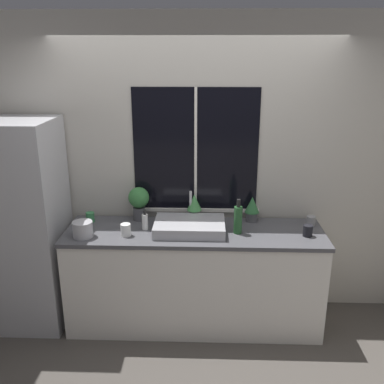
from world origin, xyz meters
name	(u,v)px	position (x,y,z in m)	size (l,w,h in m)	color
ground_plane	(193,342)	(0.00, 0.00, 0.00)	(14.00, 14.00, 0.00)	#4C4742
wall_back	(196,169)	(0.00, 0.69, 1.35)	(8.00, 0.09, 2.70)	#BCB7AD
wall_left	(9,148)	(-2.09, 1.50, 1.35)	(0.06, 7.00, 2.70)	#BCB7AD
counter	(194,277)	(0.00, 0.31, 0.45)	(2.22, 0.64, 0.91)	white
refrigerator	(24,226)	(-1.49, 0.32, 0.92)	(0.65, 0.65, 1.85)	#B7B7BC
sink	(190,226)	(-0.04, 0.30, 0.95)	(0.60, 0.47, 0.28)	#ADADB2
potted_plant_left	(139,200)	(-0.51, 0.55, 1.09)	(0.19, 0.19, 0.31)	#4C4C51
potted_plant_center	(194,206)	(-0.01, 0.55, 1.05)	(0.13, 0.13, 0.25)	#4C4C51
potted_plant_right	(252,208)	(0.51, 0.55, 1.03)	(0.13, 0.13, 0.23)	#4C4C51
soap_bottle	(145,221)	(-0.43, 0.32, 0.98)	(0.05, 0.05, 0.18)	white
bottle_tall	(238,219)	(0.37, 0.27, 1.03)	(0.07, 0.07, 0.30)	#235128
mug_grey	(311,221)	(1.03, 0.47, 0.95)	(0.08, 0.08, 0.09)	gray
mug_white	(126,230)	(-0.57, 0.18, 0.96)	(0.08, 0.08, 0.10)	white
mug_green	(90,217)	(-0.95, 0.48, 0.95)	(0.08, 0.08, 0.09)	#38844C
mug_black	(308,231)	(0.95, 0.23, 0.95)	(0.08, 0.08, 0.10)	black
kettle	(83,229)	(-0.92, 0.15, 0.98)	(0.17, 0.17, 0.15)	#B2B2B7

